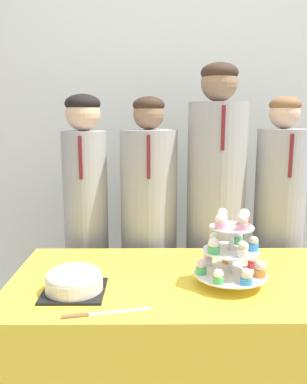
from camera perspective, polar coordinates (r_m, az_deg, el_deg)
name	(u,v)px	position (r m, az deg, el deg)	size (l,w,h in m)	color
wall_back	(179,120)	(2.78, 3.61, 10.11)	(9.00, 0.06, 2.70)	silver
table	(195,356)	(1.89, 5.89, -21.97)	(1.53, 0.76, 0.72)	yellow
round_cake	(74,280)	(1.60, -11.11, -12.02)	(0.23, 0.23, 0.10)	black
cake_knife	(92,314)	(1.44, -8.68, -16.63)	(0.30, 0.08, 0.01)	silver
cupcake_stand	(232,251)	(1.63, 10.90, -8.15)	(0.29, 0.29, 0.30)	silver
student_0	(87,233)	(2.29, -9.35, -5.71)	(0.24, 0.25, 1.49)	#939399
student_1	(149,240)	(2.28, -0.65, -6.80)	(0.31, 0.31, 1.48)	#939399
student_2	(215,225)	(2.28, 8.64, -4.54)	(0.32, 0.32, 1.65)	#939399
student_3	(277,238)	(2.38, 16.99, -6.23)	(0.27, 0.28, 1.48)	#939399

